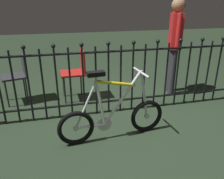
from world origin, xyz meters
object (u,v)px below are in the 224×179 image
object	(u,v)px
chair_charcoal	(18,73)
bicycle	(113,117)
chair_red	(77,69)
person_visitor	(175,39)

from	to	relation	value
chair_charcoal	bicycle	bearing A→B (deg)	-49.07
chair_red	chair_charcoal	distance (m)	0.96
chair_red	person_visitor	bearing A→B (deg)	-5.10
bicycle	chair_charcoal	world-z (taller)	bicycle
chair_red	chair_charcoal	bearing A→B (deg)	173.12
bicycle	chair_red	xyz separation A→B (m)	(-0.30, 1.32, 0.24)
chair_red	chair_charcoal	xyz separation A→B (m)	(-0.95, 0.11, -0.03)
bicycle	person_visitor	distance (m)	1.95
bicycle	chair_charcoal	distance (m)	1.91
chair_red	bicycle	bearing A→B (deg)	-77.40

